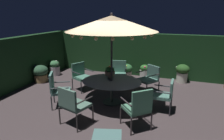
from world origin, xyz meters
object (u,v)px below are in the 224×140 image
at_px(centerpiece_planter, 110,71).
at_px(patio_chair_northeast, 73,103).
at_px(patio_chair_southeast, 165,93).
at_px(patio_chair_south, 149,77).
at_px(patio_dining_table, 112,84).
at_px(patio_chair_southwest, 118,72).
at_px(potted_plant_right_far, 126,71).
at_px(potted_plant_right_near, 41,73).
at_px(patio_umbrella, 112,23).
at_px(potted_plant_back_center, 182,72).
at_px(patio_chair_east, 138,106).
at_px(patio_chair_north, 57,88).
at_px(ottoman_footrest, 107,137).
at_px(patio_chair_west, 81,74).
at_px(potted_plant_left_near, 55,68).
at_px(potted_plant_back_left, 145,71).

relative_size(centerpiece_planter, patio_chair_northeast, 0.41).
bearing_deg(patio_chair_southeast, patio_chair_south, 116.81).
bearing_deg(patio_dining_table, patio_chair_southwest, 100.76).
bearing_deg(potted_plant_right_far, patio_chair_southwest, -93.07).
xyz_separation_m(centerpiece_planter, potted_plant_right_near, (-3.25, 0.71, -0.59)).
bearing_deg(patio_umbrella, potted_plant_back_center, 54.10).
bearing_deg(potted_plant_right_near, patio_chair_southeast, -10.21).
bearing_deg(patio_umbrella, patio_chair_east, -47.44).
relative_size(patio_dining_table, potted_plant_right_near, 2.66).
distance_m(patio_chair_north, ottoman_footrest, 2.55).
distance_m(potted_plant_right_far, potted_plant_back_center, 2.27).
relative_size(patio_chair_west, potted_plant_back_center, 1.32).
bearing_deg(patio_dining_table, ottoman_footrest, -72.39).
relative_size(patio_chair_east, patio_chair_west, 1.09).
relative_size(patio_umbrella, patio_chair_north, 2.62).
bearing_deg(patio_chair_northeast, patio_umbrella, 73.85).
distance_m(centerpiece_planter, potted_plant_back_center, 3.41).
bearing_deg(patio_chair_west, potted_plant_left_near, 150.09).
bearing_deg(patio_chair_east, patio_chair_southwest, 116.69).
relative_size(ottoman_footrest, potted_plant_back_left, 1.16).
xyz_separation_m(patio_chair_southwest, potted_plant_right_far, (0.05, 0.98, -0.22)).
height_order(patio_umbrella, potted_plant_right_near, patio_umbrella).
bearing_deg(ottoman_footrest, patio_umbrella, 107.61).
bearing_deg(potted_plant_back_left, patio_chair_west, -132.71).
bearing_deg(patio_chair_west, patio_chair_north, -89.14).
relative_size(patio_umbrella, patio_chair_southeast, 2.95).
distance_m(patio_chair_west, potted_plant_back_center, 4.02).
distance_m(ottoman_footrest, potted_plant_back_left, 4.99).
height_order(patio_dining_table, potted_plant_right_far, patio_dining_table).
distance_m(centerpiece_planter, potted_plant_left_near, 3.70).
relative_size(potted_plant_right_near, potted_plant_left_near, 1.03).
bearing_deg(potted_plant_right_far, patio_chair_east, -70.34).
distance_m(patio_umbrella, patio_chair_southwest, 2.47).
bearing_deg(patio_chair_southeast, potted_plant_right_far, 125.67).
bearing_deg(potted_plant_right_near, potted_plant_back_left, 26.48).
bearing_deg(potted_plant_back_center, potted_plant_right_far, -174.47).
xyz_separation_m(potted_plant_back_center, potted_plant_left_near, (-5.38, -0.95, -0.07)).
height_order(centerpiece_planter, patio_chair_southeast, centerpiece_planter).
height_order(patio_umbrella, patio_chair_west, patio_umbrella).
bearing_deg(patio_chair_southwest, potted_plant_left_near, 175.36).
bearing_deg(patio_chair_east, patio_chair_southeast, 66.66).
bearing_deg(patio_chair_west, patio_chair_south, 14.10).
bearing_deg(potted_plant_back_center, ottoman_footrest, -104.87).
relative_size(patio_dining_table, patio_umbrella, 0.67).
height_order(patio_chair_east, patio_chair_southwest, patio_chair_east).
distance_m(patio_chair_southeast, patio_chair_southwest, 2.48).
relative_size(patio_chair_east, patio_chair_southeast, 1.14).
bearing_deg(potted_plant_right_far, patio_umbrella, -84.48).
distance_m(patio_umbrella, potted_plant_right_far, 3.32).
relative_size(patio_chair_south, potted_plant_back_left, 1.60).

